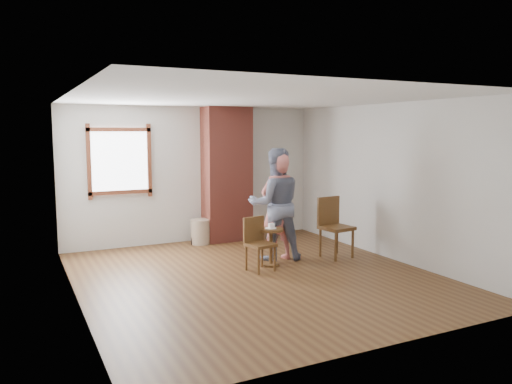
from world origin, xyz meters
TOP-DOWN VIEW (x-y plane):
  - ground at (0.00, 0.00)m, footprint 5.50×5.50m
  - room_shell at (-0.06, 0.61)m, footprint 5.04×5.52m
  - brick_chimney at (0.60, 2.50)m, footprint 0.90×0.50m
  - stoneware_crock at (0.01, 2.40)m, footprint 0.40×0.40m
  - dark_pot at (-0.12, 2.40)m, footprint 0.15×0.15m
  - dining_chair_left at (0.18, 0.30)m, footprint 0.45×0.45m
  - dining_chair_right at (1.71, 0.49)m, footprint 0.53×0.53m
  - side_table at (0.48, 0.45)m, footprint 0.40×0.40m
  - cake_plate at (0.48, 0.45)m, footprint 0.18×0.18m
  - cake_slice at (0.49, 0.45)m, footprint 0.08×0.07m
  - man at (0.73, 0.76)m, footprint 1.06×0.91m
  - person_pink at (0.74, 0.69)m, footprint 0.71×0.52m

SIDE VIEW (x-z plane):
  - ground at x=0.00m, z-range 0.00..0.00m
  - dark_pot at x=-0.12m, z-range 0.00..0.14m
  - stoneware_crock at x=0.01m, z-range 0.00..0.47m
  - side_table at x=0.48m, z-range 0.10..0.70m
  - dining_chair_left at x=0.18m, z-range 0.05..0.87m
  - dining_chair_right at x=1.71m, z-range 0.06..1.08m
  - cake_plate at x=0.48m, z-range 0.60..0.61m
  - cake_slice at x=0.49m, z-range 0.61..0.67m
  - person_pink at x=0.74m, z-range 0.00..1.77m
  - man at x=0.73m, z-range 0.00..1.86m
  - brick_chimney at x=0.60m, z-range 0.00..2.60m
  - room_shell at x=-0.06m, z-range 0.50..3.12m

